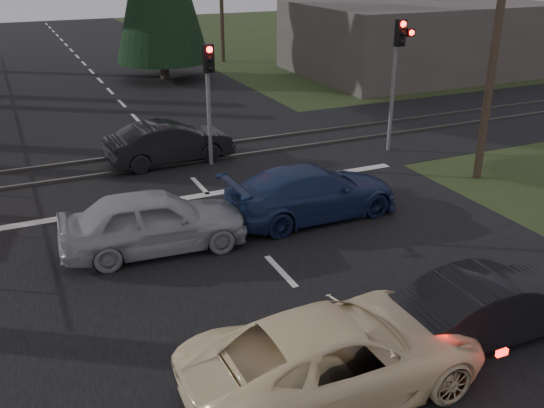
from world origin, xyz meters
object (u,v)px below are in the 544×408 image
traffic_signal_right (398,60)px  dark_hatchback (494,304)px  silver_car (154,221)px  dark_car_far (170,143)px  cream_coupe (337,354)px  blue_sedan (312,192)px  traffic_signal_center (209,84)px  utility_pole_near (498,28)px

traffic_signal_right → dark_hatchback: (-4.90, -10.38, -2.65)m
dark_hatchback → silver_car: 7.96m
traffic_signal_right → dark_car_far: bearing=164.6°
cream_coupe → dark_hatchback: (3.54, 0.17, -0.06)m
dark_hatchback → blue_sedan: 6.40m
cream_coupe → dark_hatchback: bearing=-88.5°
blue_sedan → cream_coupe: bearing=153.7°
dark_hatchback → dark_car_far: dark_car_far is taller
traffic_signal_right → traffic_signal_center: bearing=169.6°
silver_car → dark_car_far: bearing=-14.4°
utility_pole_near → dark_car_far: (-8.70, 5.61, -4.01)m
traffic_signal_right → utility_pole_near: 3.87m
traffic_signal_right → dark_car_far: 8.45m
traffic_signal_right → blue_sedan: 7.24m
traffic_signal_center → blue_sedan: (1.10, -5.20, -2.08)m
blue_sedan → dark_car_far: 6.55m
cream_coupe → utility_pole_near: bearing=-54.2°
traffic_signal_center → utility_pole_near: bearing=-32.0°
dark_car_far → traffic_signal_center: bearing=-132.7°
traffic_signal_center → cream_coupe: traffic_signal_center is taller
utility_pole_near → cream_coupe: 12.42m
blue_sedan → dark_hatchback: bearing=-176.8°
traffic_signal_center → dark_hatchback: size_ratio=1.02×
traffic_signal_center → cream_coupe: 12.08m
blue_sedan → dark_car_far: blue_sedan is taller
traffic_signal_right → dark_car_far: size_ratio=1.09×
utility_pole_near → traffic_signal_center: bearing=148.0°
dark_hatchback → silver_car: size_ratio=0.89×
blue_sedan → traffic_signal_right: bearing=-55.4°
cream_coupe → blue_sedan: cream_coupe is taller
dark_hatchback → cream_coupe: bearing=93.5°
dark_hatchback → traffic_signal_right: bearing=-24.5°
blue_sedan → silver_car: bearing=90.6°
traffic_signal_right → dark_car_far: (-7.75, 2.13, -2.60)m
silver_car → blue_sedan: 4.45m
silver_car → utility_pole_near: bearing=-81.9°
dark_hatchback → silver_car: silver_car is taller
traffic_signal_right → blue_sedan: (-5.45, -4.00, -2.59)m
traffic_signal_center → dark_hatchback: traffic_signal_center is taller
traffic_signal_right → cream_coupe: (-8.44, -10.55, -2.59)m
silver_car → cream_coupe: bearing=-162.7°
traffic_signal_right → dark_hatchback: 11.78m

